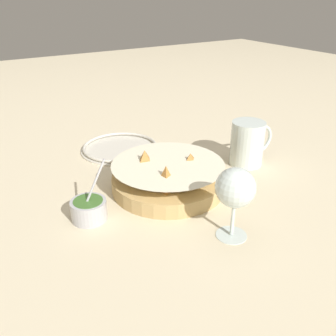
{
  "coord_description": "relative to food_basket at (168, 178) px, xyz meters",
  "views": [
    {
      "loc": [
        -0.39,
        -0.62,
        0.44
      ],
      "look_at": [
        0.01,
        0.04,
        0.06
      ],
      "focal_mm": 40.0,
      "sensor_mm": 36.0,
      "label": 1
    }
  ],
  "objects": [
    {
      "name": "beer_mug",
      "position": [
        0.25,
        0.01,
        0.02
      ],
      "size": [
        0.13,
        0.09,
        0.12
      ],
      "color": "silver",
      "rests_on": "ground_plane"
    },
    {
      "name": "food_basket",
      "position": [
        0.0,
        0.0,
        0.0
      ],
      "size": [
        0.26,
        0.26,
        0.09
      ],
      "color": "tan",
      "rests_on": "ground_plane"
    },
    {
      "name": "ground_plane",
      "position": [
        -0.01,
        -0.04,
        -0.03
      ],
      "size": [
        4.0,
        4.0,
        0.0
      ],
      "primitive_type": "plane",
      "color": "beige"
    },
    {
      "name": "side_plate",
      "position": [
        0.0,
        0.27,
        -0.02
      ],
      "size": [
        0.23,
        0.23,
        0.01
      ],
      "color": "silver",
      "rests_on": "ground_plane"
    },
    {
      "name": "sauce_cup",
      "position": [
        -0.2,
        -0.02,
        -0.01
      ],
      "size": [
        0.08,
        0.07,
        0.13
      ],
      "color": "#B7B7BC",
      "rests_on": "ground_plane"
    },
    {
      "name": "wine_glass",
      "position": [
        0.01,
        -0.22,
        0.07
      ],
      "size": [
        0.08,
        0.08,
        0.14
      ],
      "color": "silver",
      "rests_on": "ground_plane"
    }
  ]
}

